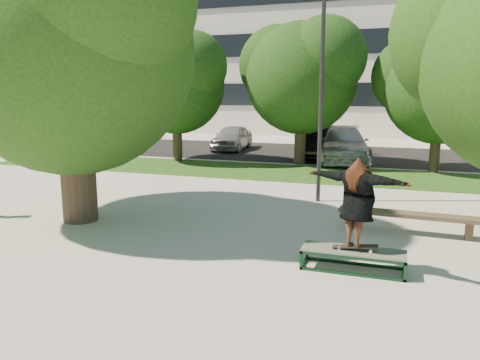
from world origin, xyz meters
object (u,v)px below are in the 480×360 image
at_px(tree_left, 69,36).
at_px(lamppost, 321,91).
at_px(car_dark, 320,142).
at_px(car_grey, 335,143).
at_px(grind_box, 353,260).
at_px(car_silver_a, 232,138).
at_px(bench, 412,216).
at_px(car_silver_b, 343,145).

relative_size(tree_left, lamppost, 1.16).
relative_size(car_dark, car_grey, 0.96).
bearing_deg(car_grey, lamppost, -87.54).
xyz_separation_m(grind_box, car_dark, (-3.00, 14.60, 0.56)).
distance_m(car_silver_a, car_grey, 5.81).
xyz_separation_m(bench, car_silver_a, (-9.14, 13.57, 0.27)).
bearing_deg(car_dark, bench, -72.63).
height_order(lamppost, bench, lamppost).
bearing_deg(grind_box, lamppost, 106.06).
bearing_deg(car_silver_a, grind_box, -66.88).
xyz_separation_m(bench, car_grey, (-3.40, 12.74, 0.25)).
height_order(tree_left, car_silver_b, tree_left).
relative_size(bench, car_dark, 0.70).
relative_size(lamppost, car_silver_a, 1.53).
bearing_deg(lamppost, car_silver_a, 121.13).
relative_size(bench, car_silver_b, 0.60).
distance_m(tree_left, car_grey, 15.20).
distance_m(lamppost, car_silver_b, 8.86).
height_order(tree_left, lamppost, tree_left).
bearing_deg(car_grey, car_silver_a, 169.28).
xyz_separation_m(tree_left, car_grey, (4.41, 14.05, -3.76)).
height_order(grind_box, car_grey, car_grey).
bearing_deg(tree_left, car_silver_b, 68.11).
relative_size(lamppost, car_dark, 1.34).
bearing_deg(bench, grind_box, -108.40).
bearing_deg(car_silver_a, bench, -59.57).
distance_m(car_dark, car_grey, 0.98).
bearing_deg(car_dark, car_silver_a, 161.62).
height_order(grind_box, car_silver_a, car_silver_a).
xyz_separation_m(lamppost, car_dark, (-1.50, 9.39, -2.40)).
height_order(bench, car_dark, car_dark).
xyz_separation_m(lamppost, car_silver_b, (-0.30, 8.53, -2.38)).
height_order(bench, car_silver_b, car_silver_b).
bearing_deg(car_silver_b, tree_left, -122.57).
height_order(bench, car_silver_a, car_silver_a).
bearing_deg(car_grey, tree_left, -109.93).
height_order(tree_left, car_grey, tree_left).
distance_m(grind_box, car_grey, 15.55).
relative_size(grind_box, car_silver_a, 0.45).
xyz_separation_m(grind_box, bench, (1.01, 2.62, 0.22)).
bearing_deg(car_silver_b, grind_box, -93.23).
height_order(tree_left, car_dark, tree_left).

